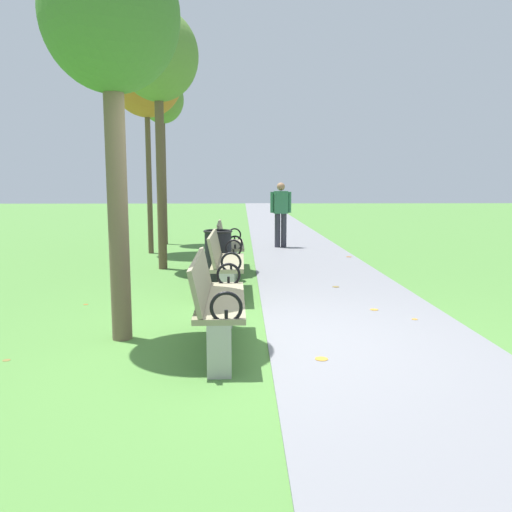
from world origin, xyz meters
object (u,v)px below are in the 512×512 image
Objects in this scene: tree_4 at (162,102)px; pedestrian_walking at (281,211)px; park_bench_2 at (225,262)px; tree_2 at (158,59)px; park_bench_3 at (229,244)px; trash_bin at (218,255)px; park_bench_1 at (216,300)px; tree_1 at (111,23)px; tree_3 at (146,77)px.

tree_4 is 4.23m from pedestrian_walking.
park_bench_2 is 4.28m from tree_2.
tree_4 is (-1.82, 4.32, 3.23)m from park_bench_3.
pedestrian_walking is (2.47, 3.19, -2.90)m from tree_2.
park_bench_1 is at bearing -87.65° from trash_bin.
park_bench_3 is 0.41× the size of tree_1.
park_bench_1 is at bearing -19.39° from tree_1.
tree_3 reaches higher than park_bench_1.
tree_3 is (-1.88, 7.08, 3.47)m from park_bench_1.
trash_bin is at bearing -98.17° from park_bench_3.
park_bench_2 is at bearing 90.00° from park_bench_1.
park_bench_1 is 8.10m from tree_3.
park_bench_1 is at bearing -98.65° from pedestrian_walking.
tree_2 is 1.06× the size of tree_4.
park_bench_2 is at bearing -102.34° from pedestrian_walking.
tree_1 is (-0.98, 0.35, 2.61)m from park_bench_1.
park_bench_3 is at bearing -52.62° from tree_3.
tree_1 is 0.80× the size of tree_3.
tree_3 reaches higher than trash_bin.
tree_2 is at bearing 117.85° from park_bench_2.
park_bench_2 is (-0.00, 2.44, 0.00)m from park_bench_1.
tree_3 is (-0.63, 2.27, 0.13)m from tree_2.
park_bench_1 is 1.00× the size of park_bench_2.
park_bench_2 is at bearing -74.35° from tree_4.
tree_1 is at bearing -102.98° from park_bench_3.
tree_1 is 8.66m from tree_4.
tree_4 is (-1.82, 6.50, 3.23)m from park_bench_2.
tree_4 reaches higher than park_bench_1.
tree_4 is at bearing 95.56° from tree_1.
tree_3 is at bearing 127.38° from park_bench_3.
tree_4 is (0.06, 1.86, -0.24)m from tree_3.
tree_4 reaches higher than park_bench_3.
trash_bin is at bearing -107.19° from pedestrian_walking.
tree_1 reaches higher than park_bench_1.
tree_4 reaches higher than trash_bin.
pedestrian_walking is at bearing 73.96° from tree_1.
park_bench_1 is 9.68m from tree_4.
park_bench_3 is 4.65m from tree_3.
tree_2 is 0.96× the size of tree_3.
park_bench_3 is at bearing -8.69° from tree_2.
park_bench_1 is 0.99× the size of pedestrian_walking.
trash_bin is (-0.15, -1.03, -0.06)m from park_bench_3.
park_bench_2 is 3.49m from tree_1.
tree_2 is at bearing 132.25° from trash_bin.
park_bench_1 is 3.60m from trash_bin.
tree_3 is at bearing 112.05° from park_bench_2.
tree_4 is at bearing 162.89° from pedestrian_walking.
tree_4 is (-0.57, 4.13, -0.11)m from tree_2.
park_bench_2 is 0.41× the size of tree_1.
trash_bin is (1.73, -3.48, -3.53)m from tree_3.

